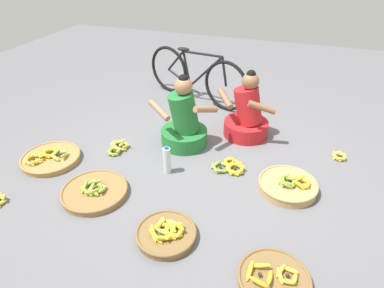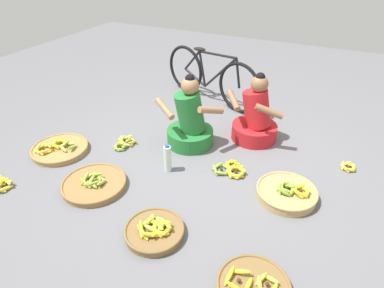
# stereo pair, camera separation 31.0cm
# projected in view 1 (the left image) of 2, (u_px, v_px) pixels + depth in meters

# --- Properties ---
(ground_plane) EXTENTS (10.00, 10.00, 0.00)m
(ground_plane) POSITION_uv_depth(u_px,v_px,m) (198.00, 162.00, 3.45)
(ground_plane) COLOR slate
(vendor_woman_front) EXTENTS (0.71, 0.56, 0.83)m
(vendor_woman_front) POSITION_uv_depth(u_px,v_px,m) (184.00, 123.00, 3.61)
(vendor_woman_front) COLOR #237233
(vendor_woman_front) RESTS_ON ground
(vendor_woman_behind) EXTENTS (0.71, 0.52, 0.81)m
(vendor_woman_behind) POSITION_uv_depth(u_px,v_px,m) (247.00, 116.00, 3.79)
(vendor_woman_behind) COLOR red
(vendor_woman_behind) RESTS_ON ground
(bicycle_leaning) EXTENTS (1.62, 0.62, 0.73)m
(bicycle_leaning) POSITION_uv_depth(u_px,v_px,m) (195.00, 76.00, 4.58)
(bicycle_leaning) COLOR black
(bicycle_leaning) RESTS_ON ground
(banana_basket_front_center) EXTENTS (0.61, 0.61, 0.13)m
(banana_basket_front_center) POSITION_uv_depth(u_px,v_px,m) (95.00, 191.00, 3.00)
(banana_basket_front_center) COLOR olive
(banana_basket_front_center) RESTS_ON ground
(banana_basket_back_left) EXTENTS (0.51, 0.51, 0.14)m
(banana_basket_back_left) POSITION_uv_depth(u_px,v_px,m) (274.00, 279.00, 2.24)
(banana_basket_back_left) COLOR brown
(banana_basket_back_left) RESTS_ON ground
(banana_basket_front_left) EXTENTS (0.55, 0.55, 0.15)m
(banana_basket_front_left) POSITION_uv_depth(u_px,v_px,m) (288.00, 185.00, 3.05)
(banana_basket_front_left) COLOR tan
(banana_basket_front_left) RESTS_ON ground
(banana_basket_near_vendor) EXTENTS (0.48, 0.48, 0.14)m
(banana_basket_near_vendor) POSITION_uv_depth(u_px,v_px,m) (166.00, 233.00, 2.57)
(banana_basket_near_vendor) COLOR brown
(banana_basket_near_vendor) RESTS_ON ground
(banana_basket_front_right) EXTENTS (0.61, 0.61, 0.13)m
(banana_basket_front_right) POSITION_uv_depth(u_px,v_px,m) (51.00, 158.00, 3.45)
(banana_basket_front_right) COLOR #A87F47
(banana_basket_front_right) RESTS_ON ground
(loose_bananas_near_bicycle) EXTENTS (0.17, 0.18, 0.08)m
(loose_bananas_near_bicycle) POSITION_uv_depth(u_px,v_px,m) (339.00, 156.00, 3.50)
(loose_bananas_near_bicycle) COLOR yellow
(loose_bananas_near_bicycle) RESTS_ON ground
(loose_bananas_back_center) EXTENTS (0.24, 0.32, 0.09)m
(loose_bananas_back_center) POSITION_uv_depth(u_px,v_px,m) (117.00, 147.00, 3.64)
(loose_bananas_back_center) COLOR #9EB747
(loose_bananas_back_center) RESTS_ON ground
(loose_bananas_mid_left) EXTENTS (0.37, 0.31, 0.09)m
(loose_bananas_mid_left) POSITION_uv_depth(u_px,v_px,m) (230.00, 167.00, 3.34)
(loose_bananas_mid_left) COLOR yellow
(loose_bananas_mid_left) RESTS_ON ground
(water_bottle) EXTENTS (0.08, 0.08, 0.30)m
(water_bottle) POSITION_uv_depth(u_px,v_px,m) (167.00, 160.00, 3.23)
(water_bottle) COLOR silver
(water_bottle) RESTS_ON ground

